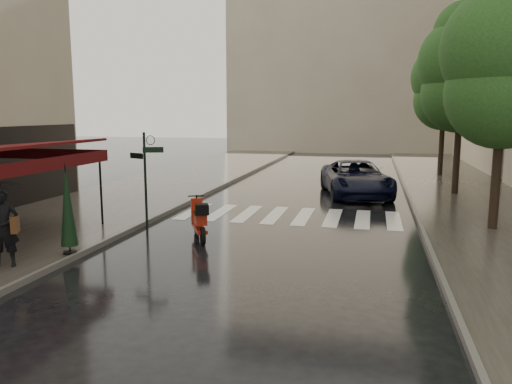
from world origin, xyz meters
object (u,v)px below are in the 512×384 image
at_px(parked_car, 356,178).
at_px(parasol_back, 67,206).
at_px(pedestrian_with_umbrella, 1,195).
at_px(scooter, 200,221).

height_order(parked_car, parasol_back, parasol_back).
relative_size(pedestrian_with_umbrella, parked_car, 0.45).
distance_m(pedestrian_with_umbrella, scooter, 5.32).
bearing_deg(scooter, pedestrian_with_umbrella, -159.22).
xyz_separation_m(pedestrian_with_umbrella, parasol_back, (0.82, 1.32, -0.47)).
relative_size(parked_car, parasol_back, 2.49).
bearing_deg(pedestrian_with_umbrella, scooter, 20.58).
distance_m(parked_car, parasol_back, 13.54).
xyz_separation_m(scooter, parasol_back, (-2.63, -2.54, 0.78)).
distance_m(scooter, parked_car, 10.06).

